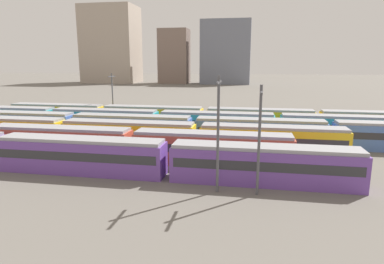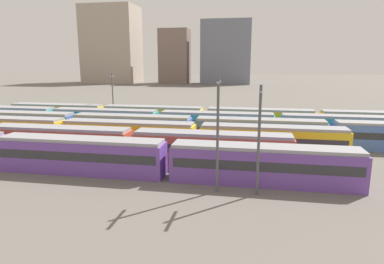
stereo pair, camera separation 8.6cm
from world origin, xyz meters
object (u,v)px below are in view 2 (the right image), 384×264
Objects in this scene: train_track_3 at (194,129)px; catenary_pole_0 at (259,135)px; train_track_1 at (60,141)px; catenary_pole_2 at (218,129)px; train_track_4 at (217,124)px; catenary_pole_1 at (113,95)px; train_track_5 at (205,118)px; train_track_2 at (129,135)px; train_track_0 at (81,155)px.

catenary_pole_0 is at bearing -64.30° from train_track_3.
train_track_3 is (14.94, 10.40, 0.00)m from train_track_1.
catenary_pole_2 is (20.34, -8.14, 3.85)m from train_track_1.
train_track_4 is 22.55m from catenary_pole_1.
train_track_5 is at bearing 53.99° from train_track_1.
train_track_2 is 19.29m from catenary_pole_2.
catenary_pole_0 is at bearing -9.28° from train_track_0.
catenary_pole_2 is (2.59, -23.74, 3.85)m from train_track_4.
train_track_3 and train_track_5 have the same top height.
catenary_pole_2 is at bearing -53.47° from catenary_pole_1.
catenary_pole_2 is (5.40, -18.54, 3.85)m from train_track_3.
train_track_3 is at bearing 33.08° from train_track_2.
catenary_pole_2 is at bearing -83.76° from train_track_4.
train_track_0 and train_track_4 have the same top height.
train_track_2 is at bearing -146.92° from train_track_3.
train_track_2 is at bearing 82.84° from train_track_0.
train_track_5 is 7.74× the size of catenary_pole_0.
train_track_5 is (15.12, 20.80, 0.00)m from train_track_1.
catenary_pole_2 reaches higher than train_track_4.
train_track_5 is 29.66m from catenary_pole_2.
train_track_0 is at bearing -120.77° from train_track_3.
train_track_2 is at bearing -61.23° from catenary_pole_1.
train_track_0 is 30.20m from catenary_pole_1.
train_track_5 is 7.89× the size of catenary_pole_1.
train_track_1 is at bearing -138.68° from train_track_4.
train_track_4 is (2.81, 5.20, 0.00)m from train_track_3.
train_track_2 and train_track_4 have the same top height.
catenary_pole_1 is (-20.84, 7.91, 3.37)m from train_track_4.
catenary_pole_0 reaches higher than train_track_5.
train_track_1 is at bearing 137.36° from train_track_0.
catenary_pole_2 reaches higher than train_track_3.
train_track_5 is at bearing 62.37° from train_track_2.
catenary_pole_0 reaches higher than train_track_2.
catenary_pole_1 is at bearing 130.41° from catenary_pole_0.
catenary_pole_1 is at bearing 126.53° from catenary_pole_2.
catenary_pole_0 is (16.93, -13.38, 3.47)m from train_track_2.
train_track_5 is (8.17, 15.60, 0.00)m from train_track_2.
train_track_2 is (6.95, 5.20, 0.00)m from train_track_1.
train_track_4 is at bearing 41.32° from train_track_1.
train_track_4 is 5.83m from train_track_5.
train_track_5 is (0.18, 10.40, 0.00)m from train_track_3.
train_track_0 is 5.89× the size of catenary_pole_1.
catenary_pole_2 reaches higher than train_track_0.
train_track_5 is 18.72m from catenary_pole_1.
train_track_5 is at bearing 100.23° from catenary_pole_2.
train_track_3 is at bearing -118.38° from train_track_4.
catenary_pole_1 is 0.91× the size of catenary_pole_2.
catenary_pole_0 is 3.56m from catenary_pole_2.
train_track_2 is 14.99m from train_track_4.
catenary_pole_2 is at bearing -79.77° from train_track_5.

